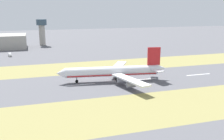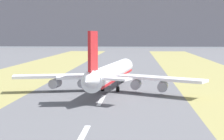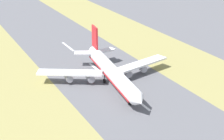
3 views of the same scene
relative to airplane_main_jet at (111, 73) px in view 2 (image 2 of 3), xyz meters
name	(u,v)px [view 2 (image 2 of 3)]	position (x,y,z in m)	size (l,w,h in m)	color
ground_plane	(107,90)	(-1.55, 0.82, -6.02)	(800.00, 800.00, 0.00)	#56565B
centreline_dash_near	(82,137)	(-1.55, -58.11, -6.01)	(1.20, 18.00, 0.01)	silver
centreline_dash_mid	(101,100)	(-1.55, -18.11, -6.01)	(1.20, 18.00, 0.01)	silver
centreline_dash_far	(111,83)	(-1.55, 21.89, -6.01)	(1.20, 18.00, 0.01)	silver
airplane_main_jet	(111,73)	(0.00, 0.00, 0.00)	(63.52, 67.12, 20.20)	white
mountain_ridge	(130,14)	(-1.55, 520.82, 48.34)	(800.00, 120.00, 108.73)	gray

